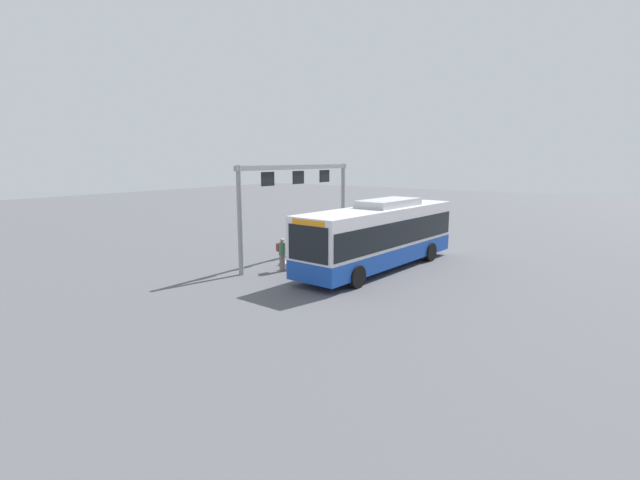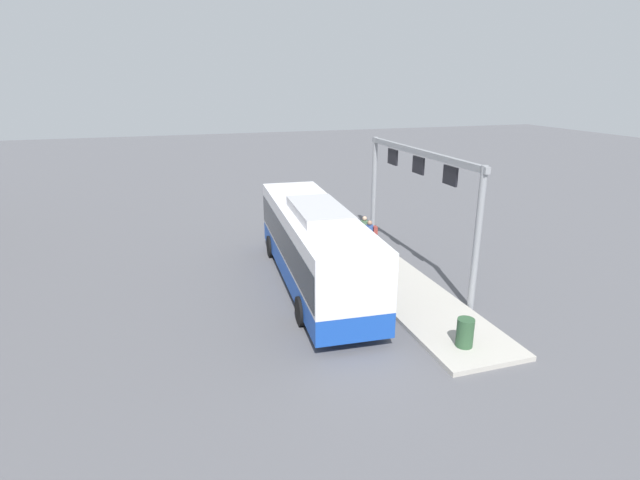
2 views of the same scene
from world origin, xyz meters
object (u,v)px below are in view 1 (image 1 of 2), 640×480
bus_main (380,233)px  trash_bin (387,235)px  person_waiting_near (302,247)px  person_boarding (282,254)px

bus_main → trash_bin: size_ratio=12.30×
person_waiting_near → person_boarding: bearing=-95.0°
bus_main → person_waiting_near: bearing=-54.1°
trash_bin → person_waiting_near: bearing=-3.1°
bus_main → trash_bin: (-6.28, -2.86, -1.20)m
trash_bin → person_boarding: bearing=-4.4°
person_waiting_near → bus_main: bearing=39.9°
bus_main → person_boarding: (3.35, -3.59, -0.92)m
bus_main → person_waiting_near: bus_main is taller
person_boarding → person_waiting_near: 1.31m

